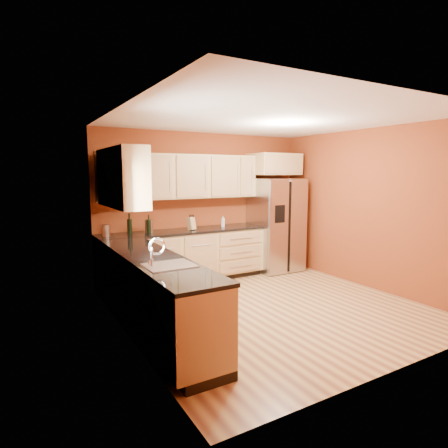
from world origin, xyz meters
The scene contains 23 objects.
floor centered at (0.00, 0.00, 0.00)m, with size 4.00×4.00×0.00m, color brown.
ceiling centered at (0.00, 0.00, 2.60)m, with size 4.00×4.00×0.00m, color white.
wall_back centered at (0.00, 2.00, 1.30)m, with size 4.00×0.04×2.60m, color maroon.
wall_front centered at (0.00, -2.00, 1.30)m, with size 4.00×0.04×2.60m, color maroon.
wall_left centered at (-2.00, 0.00, 1.30)m, with size 0.04×4.00×2.60m, color maroon.
wall_right centered at (2.00, 0.00, 1.30)m, with size 0.04×4.00×2.60m, color maroon.
base_cabinets_back centered at (-0.55, 1.70, 0.44)m, with size 2.90×0.60×0.88m, color tan.
base_cabinets_left centered at (-1.70, 0.00, 0.44)m, with size 0.60×2.80×0.88m, color tan.
countertop_back centered at (-0.55, 1.69, 0.90)m, with size 2.90×0.62×0.04m, color black.
countertop_left centered at (-1.69, 0.00, 0.90)m, with size 0.62×2.80×0.04m, color black.
upper_cabinets_back centered at (-0.25, 1.83, 1.83)m, with size 2.30×0.33×0.75m, color tan.
upper_cabinets_left centered at (-1.83, 0.72, 1.83)m, with size 0.33×1.35×0.75m, color tan.
corner_upper_cabinet centered at (-1.67, 1.67, 1.83)m, with size 0.62×0.33×0.75m, color tan.
over_fridge_cabinet centered at (1.35, 1.70, 2.05)m, with size 0.92×0.60×0.40m, color tan.
refrigerator centered at (1.35, 1.62, 0.89)m, with size 0.90×0.75×1.78m, color #ACADB1.
window centered at (-1.98, -0.50, 1.55)m, with size 0.03×0.90×1.00m, color white.
sink_faucet centered at (-1.69, -0.50, 1.07)m, with size 0.50×0.42×0.30m, color silver, non-canonical shape.
canister_left centered at (-1.85, 1.69, 1.01)m, with size 0.11×0.11×0.18m, color #ACADB1.
canister_right centered at (-1.16, 1.74, 1.03)m, with size 0.13×0.13×0.21m, color #ACADB1.
wine_bottle_a centered at (-1.48, 1.69, 1.09)m, with size 0.08×0.08×0.34m, color black, non-canonical shape.
wine_bottle_b centered at (-1.17, 1.68, 1.07)m, with size 0.07×0.07×0.30m, color black, non-canonical shape.
knife_block centered at (-0.43, 1.66, 1.03)m, with size 0.11×0.10×0.22m, color tan.
soap_dispenser centered at (0.22, 1.70, 1.02)m, with size 0.07×0.07×0.19m, color silver.
Camera 1 is at (-3.10, -4.10, 1.88)m, focal length 30.00 mm.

